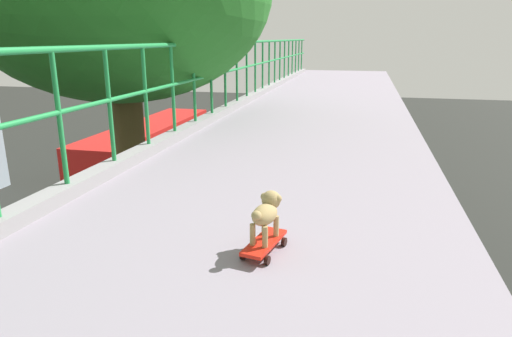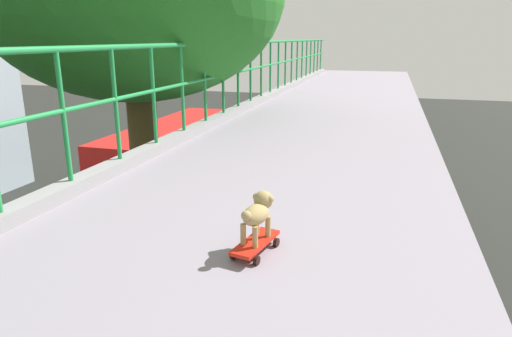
{
  "view_description": "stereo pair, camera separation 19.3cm",
  "coord_description": "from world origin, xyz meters",
  "px_view_note": "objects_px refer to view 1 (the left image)",
  "views": [
    {
      "loc": [
        2.22,
        -0.13,
        7.28
      ],
      "look_at": [
        1.35,
        3.57,
        6.18
      ],
      "focal_mm": 31.87,
      "sensor_mm": 36.0,
      "label": 1
    },
    {
      "loc": [
        2.41,
        -0.08,
        7.28
      ],
      "look_at": [
        1.35,
        3.57,
        6.18
      ],
      "focal_mm": 31.87,
      "sensor_mm": 36.0,
      "label": 2
    }
  ],
  "objects_px": {
    "car_red_taxi_fifth": "(79,302)",
    "toy_skateboard": "(264,243)",
    "small_dog": "(266,211)",
    "city_bus": "(149,152)"
  },
  "relations": [
    {
      "from": "city_bus",
      "to": "toy_skateboard",
      "type": "xyz_separation_m",
      "value": [
        9.64,
        -17.49,
        4.2
      ]
    },
    {
      "from": "toy_skateboard",
      "to": "small_dog",
      "type": "height_order",
      "value": "small_dog"
    },
    {
      "from": "city_bus",
      "to": "small_dog",
      "type": "bearing_deg",
      "value": -61.06
    },
    {
      "from": "city_bus",
      "to": "car_red_taxi_fifth",
      "type": "bearing_deg",
      "value": -73.05
    },
    {
      "from": "city_bus",
      "to": "small_dog",
      "type": "xyz_separation_m",
      "value": [
        9.65,
        -17.45,
        4.41
      ]
    },
    {
      "from": "car_red_taxi_fifth",
      "to": "city_bus",
      "type": "bearing_deg",
      "value": 106.95
    },
    {
      "from": "car_red_taxi_fifth",
      "to": "toy_skateboard",
      "type": "distance_m",
      "value": 10.38
    },
    {
      "from": "small_dog",
      "to": "toy_skateboard",
      "type": "bearing_deg",
      "value": -98.55
    },
    {
      "from": "city_bus",
      "to": "small_dog",
      "type": "relative_size",
      "value": 30.65
    },
    {
      "from": "car_red_taxi_fifth",
      "to": "city_bus",
      "type": "relative_size",
      "value": 0.43
    }
  ]
}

